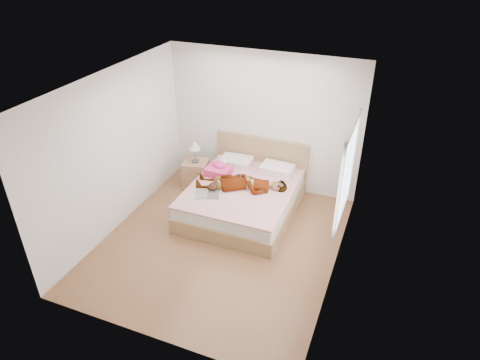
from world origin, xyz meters
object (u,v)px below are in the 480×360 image
at_px(towel, 218,170).
at_px(woman, 242,181).
at_px(bed, 244,196).
at_px(magazine, 207,194).
at_px(coffee_mug, 220,185).
at_px(phone, 225,162).
at_px(plush_toy, 213,186).
at_px(nightstand, 196,172).

bearing_deg(towel, woman, -23.82).
bearing_deg(towel, bed, -16.84).
bearing_deg(bed, woman, -94.87).
xyz_separation_m(magazine, coffee_mug, (0.10, 0.30, 0.04)).
distance_m(phone, plush_toy, 0.69).
bearing_deg(magazine, coffee_mug, 70.95).
height_order(bed, plush_toy, bed).
bearing_deg(coffee_mug, magazine, -109.05).
xyz_separation_m(coffee_mug, nightstand, (-0.78, 0.61, -0.23)).
xyz_separation_m(phone, magazine, (0.06, -0.87, -0.17)).
bearing_deg(woman, phone, -142.84).
relative_size(coffee_mug, nightstand, 0.13).
distance_m(phone, coffee_mug, 0.60).
relative_size(phone, bed, 0.04).
height_order(woman, plush_toy, woman).
relative_size(towel, plush_toy, 1.76).
bearing_deg(plush_toy, coffee_mug, 54.78).
bearing_deg(nightstand, phone, -3.74).
height_order(phone, magazine, phone).
distance_m(towel, nightstand, 0.66).
relative_size(phone, magazine, 0.17).
height_order(towel, coffee_mug, towel).
xyz_separation_m(towel, nightstand, (-0.57, 0.20, -0.28)).
xyz_separation_m(bed, coffee_mug, (-0.35, -0.24, 0.28)).
relative_size(magazine, coffee_mug, 4.20).
distance_m(woman, magazine, 0.65).
bearing_deg(towel, plush_toy, -75.18).
relative_size(woman, plush_toy, 6.31).
relative_size(magazine, plush_toy, 2.13).
xyz_separation_m(magazine, plush_toy, (0.03, 0.20, 0.06)).
relative_size(phone, plush_toy, 0.37).
bearing_deg(magazine, phone, 93.70).
height_order(towel, plush_toy, towel).
bearing_deg(coffee_mug, nightstand, 142.19).
distance_m(phone, bed, 0.73).
bearing_deg(bed, coffee_mug, -145.11).
relative_size(bed, coffee_mug, 16.46).
relative_size(woman, magazine, 2.96).
bearing_deg(phone, towel, -122.68).
xyz_separation_m(phone, plush_toy, (0.08, -0.67, -0.10)).
relative_size(woman, nightstand, 1.60).
distance_m(woman, nightstand, 1.24).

